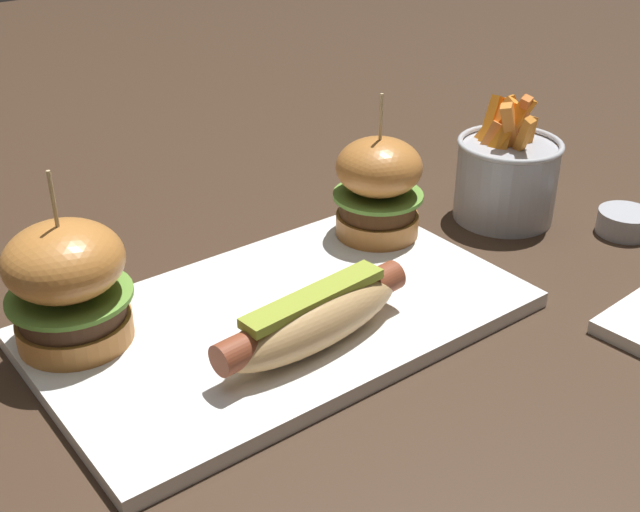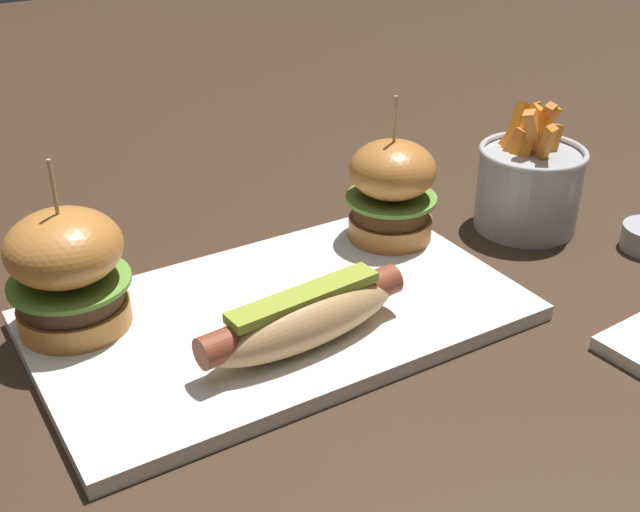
{
  "view_description": "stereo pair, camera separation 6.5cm",
  "coord_description": "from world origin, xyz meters",
  "px_view_note": "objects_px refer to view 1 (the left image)",
  "views": [
    {
      "loc": [
        -0.33,
        -0.48,
        0.39
      ],
      "look_at": [
        0.04,
        0.0,
        0.05
      ],
      "focal_mm": 45.57,
      "sensor_mm": 36.0,
      "label": 1
    },
    {
      "loc": [
        -0.28,
        -0.52,
        0.39
      ],
      "look_at": [
        0.04,
        0.0,
        0.05
      ],
      "focal_mm": 45.57,
      "sensor_mm": 36.0,
      "label": 2
    }
  ],
  "objects_px": {
    "hot_dog": "(314,318)",
    "slider_left": "(68,284)",
    "platter_main": "(282,318)",
    "fries_bucket": "(506,176)",
    "sauce_ramekin": "(625,222)",
    "slider_right": "(378,187)"
  },
  "relations": [
    {
      "from": "hot_dog",
      "to": "slider_left",
      "type": "height_order",
      "value": "slider_left"
    },
    {
      "from": "platter_main",
      "to": "fries_bucket",
      "type": "bearing_deg",
      "value": 5.27
    },
    {
      "from": "hot_dog",
      "to": "slider_left",
      "type": "bearing_deg",
      "value": 140.39
    },
    {
      "from": "sauce_ramekin",
      "to": "fries_bucket",
      "type": "bearing_deg",
      "value": 124.52
    },
    {
      "from": "platter_main",
      "to": "sauce_ramekin",
      "type": "relative_size",
      "value": 7.26
    },
    {
      "from": "fries_bucket",
      "to": "sauce_ramekin",
      "type": "relative_size",
      "value": 2.45
    },
    {
      "from": "platter_main",
      "to": "slider_left",
      "type": "distance_m",
      "value": 0.18
    },
    {
      "from": "slider_right",
      "to": "sauce_ramekin",
      "type": "distance_m",
      "value": 0.27
    },
    {
      "from": "platter_main",
      "to": "hot_dog",
      "type": "bearing_deg",
      "value": -97.69
    },
    {
      "from": "slider_right",
      "to": "hot_dog",
      "type": "bearing_deg",
      "value": -145.06
    },
    {
      "from": "platter_main",
      "to": "fries_bucket",
      "type": "relative_size",
      "value": 2.96
    },
    {
      "from": "slider_left",
      "to": "slider_right",
      "type": "bearing_deg",
      "value": -1.01
    },
    {
      "from": "slider_left",
      "to": "slider_right",
      "type": "relative_size",
      "value": 1.01
    },
    {
      "from": "sauce_ramekin",
      "to": "slider_left",
      "type": "bearing_deg",
      "value": 165.3
    },
    {
      "from": "slider_right",
      "to": "sauce_ramekin",
      "type": "xyz_separation_m",
      "value": [
        0.22,
        -0.14,
        -0.05
      ]
    },
    {
      "from": "hot_dog",
      "to": "slider_left",
      "type": "relative_size",
      "value": 1.27
    },
    {
      "from": "slider_right",
      "to": "sauce_ramekin",
      "type": "relative_size",
      "value": 2.57
    },
    {
      "from": "platter_main",
      "to": "fries_bucket",
      "type": "xyz_separation_m",
      "value": [
        0.31,
        0.03,
        0.04
      ]
    },
    {
      "from": "fries_bucket",
      "to": "sauce_ramekin",
      "type": "height_order",
      "value": "fries_bucket"
    },
    {
      "from": "platter_main",
      "to": "hot_dog",
      "type": "distance_m",
      "value": 0.06
    },
    {
      "from": "sauce_ramekin",
      "to": "hot_dog",
      "type": "bearing_deg",
      "value": 177.21
    },
    {
      "from": "slider_right",
      "to": "fries_bucket",
      "type": "distance_m",
      "value": 0.16
    }
  ]
}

